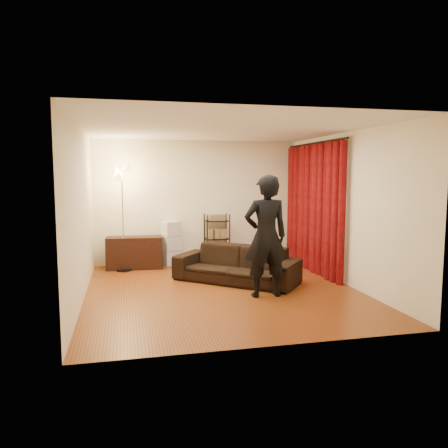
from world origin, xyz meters
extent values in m
plane|color=brown|center=(0.00, 0.00, 0.00)|extent=(5.00, 5.00, 0.00)
plane|color=white|center=(0.00, 0.00, 2.70)|extent=(5.00, 5.00, 0.00)
plane|color=#F9EFCE|center=(0.00, 2.50, 1.35)|extent=(5.00, 0.00, 5.00)
plane|color=#F9EFCE|center=(0.00, -2.50, 1.35)|extent=(5.00, 0.00, 5.00)
plane|color=#F9EFCE|center=(-2.25, 0.00, 1.35)|extent=(0.00, 5.00, 5.00)
plane|color=#F9EFCE|center=(2.25, 0.00, 1.35)|extent=(0.00, 5.00, 5.00)
cylinder|color=black|center=(2.15, 1.12, 2.58)|extent=(0.04, 2.65, 0.04)
imported|color=black|center=(0.38, 0.52, 0.33)|extent=(2.29, 2.11, 0.66)
imported|color=black|center=(0.60, -0.50, 0.98)|extent=(0.72, 0.47, 1.96)
cube|color=black|center=(-1.41, 2.11, 0.33)|extent=(1.18, 0.52, 0.67)
camera|label=1|loc=(-1.57, -7.07, 1.96)|focal=35.00mm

